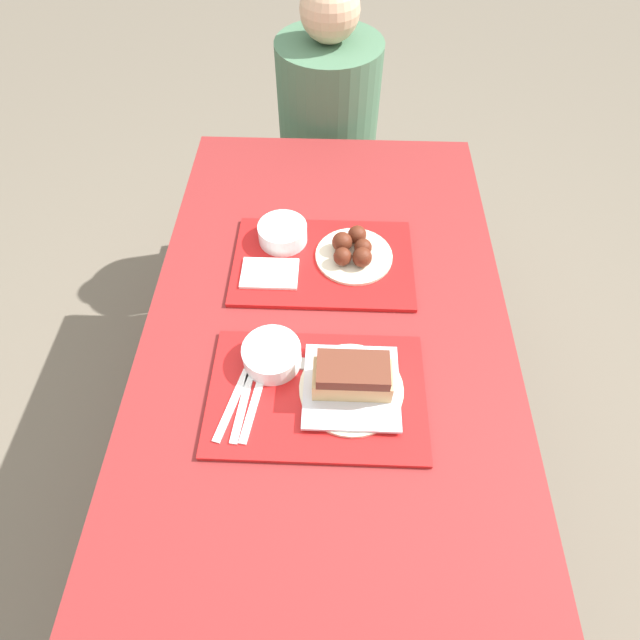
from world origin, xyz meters
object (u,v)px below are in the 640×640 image
(tray_near, at_px, (317,394))
(bowl_coleslaw_near, at_px, (272,354))
(bowl_coleslaw_far, at_px, (283,232))
(person_seated_across, at_px, (328,110))
(tray_far, at_px, (323,262))
(wings_plate_far, at_px, (353,250))
(brisket_sandwich_plate, at_px, (352,381))

(tray_near, bearing_deg, bowl_coleslaw_near, 143.33)
(bowl_coleslaw_far, bearing_deg, person_seated_across, 81.70)
(tray_far, height_order, wings_plate_far, wings_plate_far)
(tray_far, xyz_separation_m, brisket_sandwich_plate, (0.07, -0.36, 0.04))
(bowl_coleslaw_near, relative_size, person_seated_across, 0.18)
(tray_near, xyz_separation_m, brisket_sandwich_plate, (0.07, 0.01, 0.04))
(person_seated_across, bearing_deg, bowl_coleslaw_far, -98.30)
(brisket_sandwich_plate, height_order, bowl_coleslaw_far, brisket_sandwich_plate)
(tray_near, height_order, bowl_coleslaw_near, bowl_coleslaw_near)
(brisket_sandwich_plate, bearing_deg, person_seated_across, 93.92)
(bowl_coleslaw_near, relative_size, brisket_sandwich_plate, 0.58)
(tray_far, xyz_separation_m, person_seated_across, (-0.01, 0.76, -0.04))
(tray_far, distance_m, wings_plate_far, 0.08)
(bowl_coleslaw_far, distance_m, person_seated_across, 0.70)
(tray_far, bearing_deg, bowl_coleslaw_near, -108.30)
(tray_near, distance_m, wings_plate_far, 0.40)
(tray_near, bearing_deg, tray_far, 89.94)
(wings_plate_far, xyz_separation_m, person_seated_across, (-0.08, 0.74, -0.07))
(tray_near, xyz_separation_m, tray_far, (0.00, 0.38, 0.00))
(tray_far, relative_size, person_seated_across, 0.64)
(tray_near, distance_m, person_seated_across, 1.14)
(bowl_coleslaw_far, bearing_deg, tray_near, -76.57)
(bowl_coleslaw_far, distance_m, wings_plate_far, 0.19)
(tray_far, height_order, bowl_coleslaw_far, bowl_coleslaw_far)
(tray_far, distance_m, brisket_sandwich_plate, 0.37)
(tray_far, xyz_separation_m, wings_plate_far, (0.08, 0.02, 0.03))
(tray_far, bearing_deg, bowl_coleslaw_far, 146.64)
(bowl_coleslaw_far, xyz_separation_m, person_seated_across, (0.10, 0.69, -0.07))
(person_seated_across, bearing_deg, bowl_coleslaw_near, -95.03)
(bowl_coleslaw_near, height_order, wings_plate_far, wings_plate_far)
(tray_far, xyz_separation_m, bowl_coleslaw_far, (-0.11, 0.07, 0.03))
(tray_near, height_order, wings_plate_far, wings_plate_far)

